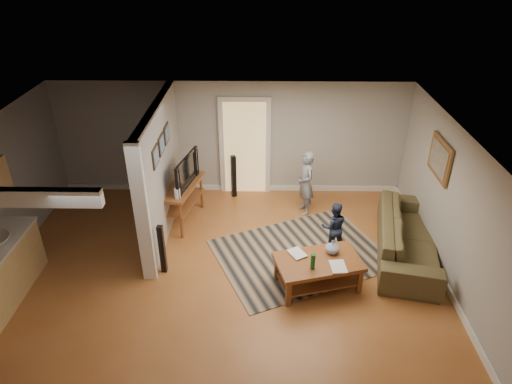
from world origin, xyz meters
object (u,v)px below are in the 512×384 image
speaker_left (162,249)px  toy_basket (312,267)px  tv_console (183,188)px  child (304,212)px  coffee_table (319,265)px  sofa (405,253)px  toddler (332,249)px  speaker_right (234,176)px

speaker_left → toy_basket: size_ratio=2.04×
tv_console → toy_basket: size_ratio=3.07×
tv_console → child: tv_console is taller
toy_basket → child: size_ratio=0.33×
coffee_table → child: 2.34m
sofa → toddler: toddler is taller
coffee_table → speaker_left: bearing=172.9°
sofa → toddler: 1.33m
speaker_right → toddler: speaker_right is taller
speaker_right → child: bearing=-46.6°
coffee_table → toy_basket: size_ratio=3.32×
coffee_table → child: bearing=91.2°
child → toddler: 1.35m
speaker_right → toddler: size_ratio=1.01×
toy_basket → toddler: size_ratio=0.47×
toy_basket → speaker_left: bearing=178.4°
coffee_table → speaker_right: size_ratio=1.55×
tv_console → toy_basket: (2.41, -1.65, -0.59)m
speaker_right → toddler: (1.92, -1.93, -0.49)m
speaker_left → toy_basket: (2.54, -0.07, -0.30)m
tv_console → toddler: (2.84, -0.89, -0.76)m
sofa → tv_console: bearing=88.6°
child → speaker_right: bearing=-127.6°
speaker_left → toddler: bearing=16.1°
coffee_table → speaker_right: speaker_right is taller
coffee_table → toddler: coffee_table is taller
coffee_table → tv_console: (-2.48, 1.90, 0.34)m
speaker_left → child: 3.27m
sofa → tv_console: size_ratio=1.83×
coffee_table → toddler: (0.37, 1.01, -0.41)m
coffee_table → tv_console: size_ratio=1.08×
sofa → toy_basket: size_ratio=5.62×
toddler → speaker_left: bearing=10.7°
tv_console → toy_basket: tv_console is taller
coffee_table → child: size_ratio=1.10×
speaker_right → toddler: bearing=-68.6°
toy_basket → child: child is taller
toy_basket → toddler: bearing=60.1°
speaker_left → toy_basket: 2.56m
child → tv_console: bearing=-95.2°
coffee_table → child: (-0.05, 2.30, -0.41)m
child → toddler: size_ratio=1.42×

